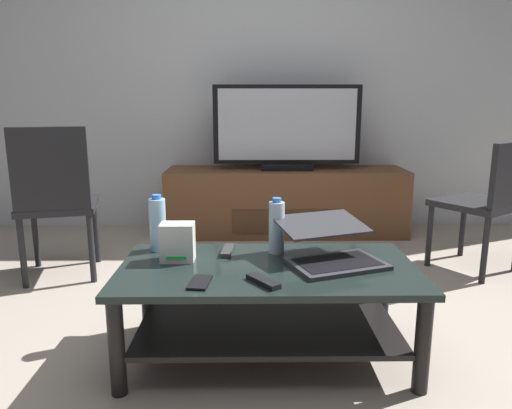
{
  "coord_description": "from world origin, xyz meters",
  "views": [
    {
      "loc": [
        -0.0,
        -1.9,
        1.07
      ],
      "look_at": [
        0.03,
        0.45,
        0.56
      ],
      "focal_mm": 33.21,
      "sensor_mm": 36.0,
      "label": 1
    }
  ],
  "objects_px": {
    "media_cabinet": "(286,201)",
    "dining_chair": "(489,198)",
    "router_box": "(178,242)",
    "water_bottle_near": "(277,227)",
    "cell_phone": "(200,282)",
    "television": "(287,129)",
    "side_chair": "(56,197)",
    "soundbar_remote": "(228,251)",
    "tv_remote": "(263,281)",
    "laptop": "(331,247)",
    "water_bottle_far": "(158,224)",
    "coffee_table": "(268,294)"
  },
  "relations": [
    {
      "from": "dining_chair",
      "to": "media_cabinet",
      "type": "bearing_deg",
      "value": 141.99
    },
    {
      "from": "media_cabinet",
      "to": "tv_remote",
      "type": "bearing_deg",
      "value": -96.54
    },
    {
      "from": "router_box",
      "to": "water_bottle_near",
      "type": "bearing_deg",
      "value": 13.86
    },
    {
      "from": "water_bottle_near",
      "to": "cell_phone",
      "type": "bearing_deg",
      "value": -129.51
    },
    {
      "from": "water_bottle_far",
      "to": "dining_chair",
      "type": "bearing_deg",
      "value": 22.63
    },
    {
      "from": "water_bottle_near",
      "to": "soundbar_remote",
      "type": "relative_size",
      "value": 1.56
    },
    {
      "from": "side_chair",
      "to": "tv_remote",
      "type": "height_order",
      "value": "side_chair"
    },
    {
      "from": "water_bottle_near",
      "to": "cell_phone",
      "type": "xyz_separation_m",
      "value": [
        -0.31,
        -0.37,
        -0.11
      ]
    },
    {
      "from": "cell_phone",
      "to": "soundbar_remote",
      "type": "xyz_separation_m",
      "value": [
        0.09,
        0.37,
        0.01
      ]
    },
    {
      "from": "dining_chair",
      "to": "television",
      "type": "bearing_deg",
      "value": 142.64
    },
    {
      "from": "router_box",
      "to": "cell_phone",
      "type": "bearing_deg",
      "value": -65.6
    },
    {
      "from": "media_cabinet",
      "to": "side_chair",
      "type": "xyz_separation_m",
      "value": [
        -1.45,
        -1.02,
        0.25
      ]
    },
    {
      "from": "laptop",
      "to": "cell_phone",
      "type": "height_order",
      "value": "laptop"
    },
    {
      "from": "media_cabinet",
      "to": "water_bottle_far",
      "type": "relative_size",
      "value": 7.48
    },
    {
      "from": "television",
      "to": "water_bottle_near",
      "type": "xyz_separation_m",
      "value": [
        -0.18,
        -1.75,
        -0.33
      ]
    },
    {
      "from": "coffee_table",
      "to": "tv_remote",
      "type": "bearing_deg",
      "value": -97.26
    },
    {
      "from": "router_box",
      "to": "laptop",
      "type": "bearing_deg",
      "value": -2.21
    },
    {
      "from": "television",
      "to": "water_bottle_near",
      "type": "bearing_deg",
      "value": -95.75
    },
    {
      "from": "laptop",
      "to": "cell_phone",
      "type": "relative_size",
      "value": 3.58
    },
    {
      "from": "dining_chair",
      "to": "water_bottle_far",
      "type": "bearing_deg",
      "value": -157.37
    },
    {
      "from": "coffee_table",
      "to": "cell_phone",
      "type": "height_order",
      "value": "cell_phone"
    },
    {
      "from": "soundbar_remote",
      "to": "water_bottle_far",
      "type": "bearing_deg",
      "value": 178.07
    },
    {
      "from": "laptop",
      "to": "water_bottle_near",
      "type": "height_order",
      "value": "water_bottle_near"
    },
    {
      "from": "water_bottle_far",
      "to": "side_chair",
      "type": "bearing_deg",
      "value": 136.4
    },
    {
      "from": "router_box",
      "to": "water_bottle_near",
      "type": "height_order",
      "value": "water_bottle_near"
    },
    {
      "from": "dining_chair",
      "to": "side_chair",
      "type": "xyz_separation_m",
      "value": [
        -2.65,
        -0.09,
        0.04
      ]
    },
    {
      "from": "laptop",
      "to": "side_chair",
      "type": "bearing_deg",
      "value": 149.65
    },
    {
      "from": "water_bottle_far",
      "to": "television",
      "type": "bearing_deg",
      "value": 67.37
    },
    {
      "from": "media_cabinet",
      "to": "television",
      "type": "height_order",
      "value": "television"
    },
    {
      "from": "side_chair",
      "to": "water_bottle_near",
      "type": "height_order",
      "value": "side_chair"
    },
    {
      "from": "media_cabinet",
      "to": "soundbar_remote",
      "type": "xyz_separation_m",
      "value": [
        -0.39,
        -1.77,
        0.15
      ]
    },
    {
      "from": "television",
      "to": "side_chair",
      "type": "bearing_deg",
      "value": -145.47
    },
    {
      "from": "coffee_table",
      "to": "tv_remote",
      "type": "distance_m",
      "value": 0.24
    },
    {
      "from": "television",
      "to": "laptop",
      "type": "bearing_deg",
      "value": -88.66
    },
    {
      "from": "television",
      "to": "router_box",
      "type": "height_order",
      "value": "television"
    },
    {
      "from": "coffee_table",
      "to": "media_cabinet",
      "type": "xyz_separation_m",
      "value": [
        0.22,
        1.94,
        -0.02
      ]
    },
    {
      "from": "side_chair",
      "to": "water_bottle_near",
      "type": "bearing_deg",
      "value": -30.31
    },
    {
      "from": "media_cabinet",
      "to": "dining_chair",
      "type": "xyz_separation_m",
      "value": [
        1.19,
        -0.93,
        0.21
      ]
    },
    {
      "from": "laptop",
      "to": "tv_remote",
      "type": "bearing_deg",
      "value": -139.72
    },
    {
      "from": "laptop",
      "to": "tv_remote",
      "type": "height_order",
      "value": "laptop"
    },
    {
      "from": "tv_remote",
      "to": "soundbar_remote",
      "type": "height_order",
      "value": "same"
    },
    {
      "from": "dining_chair",
      "to": "router_box",
      "type": "distance_m",
      "value": 2.03
    },
    {
      "from": "soundbar_remote",
      "to": "router_box",
      "type": "bearing_deg",
      "value": -147.89
    },
    {
      "from": "coffee_table",
      "to": "side_chair",
      "type": "bearing_deg",
      "value": 143.12
    },
    {
      "from": "soundbar_remote",
      "to": "tv_remote",
      "type": "bearing_deg",
      "value": -62.37
    },
    {
      "from": "side_chair",
      "to": "soundbar_remote",
      "type": "relative_size",
      "value": 5.84
    },
    {
      "from": "television",
      "to": "soundbar_remote",
      "type": "relative_size",
      "value": 7.28
    },
    {
      "from": "dining_chair",
      "to": "tv_remote",
      "type": "xyz_separation_m",
      "value": [
        -1.44,
        -1.21,
        -0.06
      ]
    },
    {
      "from": "television",
      "to": "side_chair",
      "type": "height_order",
      "value": "television"
    },
    {
      "from": "dining_chair",
      "to": "water_bottle_near",
      "type": "relative_size",
      "value": 3.36
    }
  ]
}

